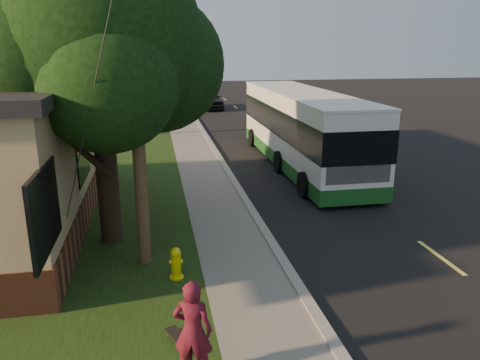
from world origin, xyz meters
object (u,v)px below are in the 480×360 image
at_px(bare_tree_near, 143,99).
at_px(skateboarder, 193,331).
at_px(fire_hydrant, 176,263).
at_px(traffic_signal, 190,67).
at_px(bare_tree_far, 151,85).
at_px(utility_pole, 134,70).
at_px(transit_bus, 302,127).
at_px(distant_car, 208,99).
at_px(leafy_tree, 98,44).
at_px(skateboard_main, 181,340).

relative_size(bare_tree_near, skateboarder, 2.55).
height_order(fire_hydrant, bare_tree_near, bare_tree_near).
bearing_deg(traffic_signal, bare_tree_far, -131.19).
relative_size(utility_pole, transit_bus, 0.76).
height_order(utility_pole, traffic_signal, utility_pole).
xyz_separation_m(bare_tree_far, transit_bus, (6.36, -20.38, -0.28)).
bearing_deg(bare_tree_far, distant_car, -8.71).
distance_m(leafy_tree, bare_tree_far, 27.56).
distance_m(traffic_signal, distant_car, 5.35).
bearing_deg(leafy_tree, bare_tree_near, 87.50).
bearing_deg(fire_hydrant, transit_bus, 58.19).
relative_size(bare_tree_far, skateboard_main, 4.33).
bearing_deg(skateboarder, leafy_tree, -56.78).
height_order(bare_tree_near, bare_tree_far, bare_tree_near).
bearing_deg(fire_hydrant, distant_car, 81.94).
xyz_separation_m(transit_bus, skateboarder, (-5.86, -12.98, -0.81)).
bearing_deg(fire_hydrant, bare_tree_far, 90.76).
xyz_separation_m(utility_pole, skateboarder, (0.81, -4.36, -3.72)).
bearing_deg(skateboard_main, bare_tree_near, 92.36).
bearing_deg(transit_bus, utility_pole, -127.72).
bearing_deg(traffic_signal, fire_hydrant, -95.21).
relative_size(bare_tree_far, traffic_signal, 0.73).
relative_size(skateboarder, distant_car, 0.35).
xyz_separation_m(utility_pole, bare_tree_near, (-0.19, 17.01, -2.48)).
relative_size(utility_pole, distant_car, 1.88).
height_order(fire_hydrant, utility_pole, utility_pole).
bearing_deg(leafy_tree, distant_car, 77.89).
distance_m(bare_tree_far, skateboarder, 33.39).
bearing_deg(bare_tree_far, utility_pole, -90.60).
relative_size(utility_pole, bare_tree_near, 2.11).
distance_m(bare_tree_near, transit_bus, 10.84).
relative_size(bare_tree_near, traffic_signal, 0.78).
xyz_separation_m(leafy_tree, skateboard_main, (1.51, -5.10, -5.03)).
height_order(leafy_tree, traffic_signal, leafy_tree).
relative_size(bare_tree_near, bare_tree_far, 1.07).
relative_size(bare_tree_far, transit_bus, 0.34).
height_order(fire_hydrant, distant_car, distant_car).
relative_size(skateboarder, skateboard_main, 1.81).
bearing_deg(fire_hydrant, bare_tree_near, 92.86).
bearing_deg(leafy_tree, transit_bus, 42.76).
distance_m(fire_hydrant, skateboard_main, 2.47).
xyz_separation_m(skateboarder, skateboard_main, (-0.16, 0.92, -0.78)).
height_order(transit_bus, skateboard_main, transit_bus).
xyz_separation_m(leafy_tree, transit_bus, (7.54, 6.97, -3.44)).
height_order(leafy_tree, transit_bus, leafy_tree).
relative_size(leafy_tree, traffic_signal, 1.42).
bearing_deg(utility_pole, skateboarder, -79.53).
distance_m(utility_pole, bare_tree_near, 17.19).
xyz_separation_m(skateboard_main, distant_car, (4.21, 31.75, 0.69)).
relative_size(fire_hydrant, bare_tree_near, 0.17).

